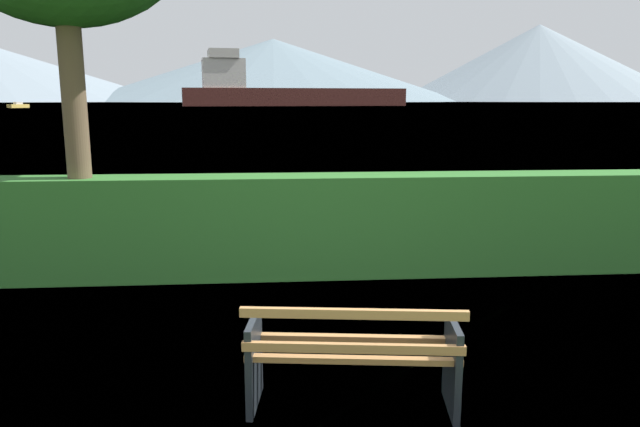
# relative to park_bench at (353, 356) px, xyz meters

# --- Properties ---
(ground_plane) EXTENTS (1400.00, 1400.00, 0.00)m
(ground_plane) POSITION_rel_park_bench_xyz_m (0.01, 0.06, -0.42)
(ground_plane) COLOR #567A38
(water_surface) EXTENTS (620.00, 620.00, 0.00)m
(water_surface) POSITION_rel_park_bench_xyz_m (0.01, 308.54, -0.42)
(water_surface) COLOR slate
(water_surface) RESTS_ON ground_plane
(park_bench) EXTENTS (1.59, 0.75, 0.87)m
(park_bench) POSITION_rel_park_bench_xyz_m (0.00, 0.00, 0.00)
(park_bench) COLOR #A0703F
(park_bench) RESTS_ON ground_plane
(hedge_row) EXTENTS (10.60, 0.62, 1.30)m
(hedge_row) POSITION_rel_park_bench_xyz_m (0.01, 3.44, 0.23)
(hedge_row) COLOR #2D6B28
(hedge_row) RESTS_ON ground_plane
(cargo_ship_large) EXTENTS (75.37, 23.05, 17.95)m
(cargo_ship_large) POSITION_rel_park_bench_xyz_m (1.26, 197.59, 4.60)
(cargo_ship_large) COLOR #471E19
(cargo_ship_large) RESTS_ON water_surface
(fishing_boat_near) EXTENTS (3.85, 6.77, 1.87)m
(fishing_boat_near) POSITION_rel_park_bench_xyz_m (4.29, 253.33, 0.28)
(fishing_boat_near) COLOR gold
(fishing_boat_near) RESTS_ON water_surface
(sailboat_mid) EXTENTS (4.11, 5.67, 1.52)m
(sailboat_mid) POSITION_rel_park_bench_xyz_m (-66.39, 156.96, 0.15)
(sailboat_mid) COLOR gold
(sailboat_mid) RESTS_ON water_surface
(distant_hills) EXTENTS (861.78, 396.48, 75.65)m
(distant_hills) POSITION_rel_park_bench_xyz_m (-15.22, 590.16, 31.26)
(distant_hills) COLOR gray
(distant_hills) RESTS_ON ground_plane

